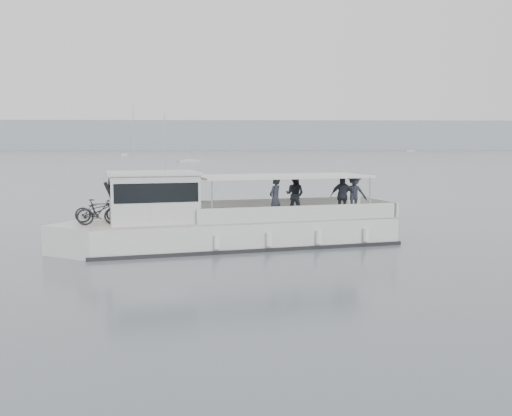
{
  "coord_description": "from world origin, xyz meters",
  "views": [
    {
      "loc": [
        -1.72,
        -26.65,
        4.24
      ],
      "look_at": [
        -0.86,
        -2.66,
        1.6
      ],
      "focal_mm": 40.0,
      "sensor_mm": 36.0,
      "label": 1
    }
  ],
  "objects": [
    {
      "name": "ground",
      "position": [
        0.0,
        0.0,
        0.0
      ],
      "size": [
        1400.0,
        1400.0,
        0.0
      ],
      "primitive_type": "plane",
      "color": "slate",
      "rests_on": "ground"
    },
    {
      "name": "headland",
      "position": [
        0.0,
        560.0,
        14.0
      ],
      "size": [
        1400.0,
        90.0,
        28.0
      ],
      "primitive_type": "cube",
      "color": "#939EA8",
      "rests_on": "ground"
    },
    {
      "name": "tour_boat",
      "position": [
        -2.6,
        -2.97,
        1.0
      ],
      "size": [
        14.58,
        6.62,
        6.11
      ],
      "rotation": [
        0.0,
        0.0,
        0.25
      ],
      "color": "silver",
      "rests_on": "ground"
    },
    {
      "name": "moored_fleet",
      "position": [
        -52.61,
        212.01,
        0.36
      ],
      "size": [
        418.58,
        352.11,
        10.07
      ],
      "color": "silver",
      "rests_on": "ground"
    }
  ]
}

